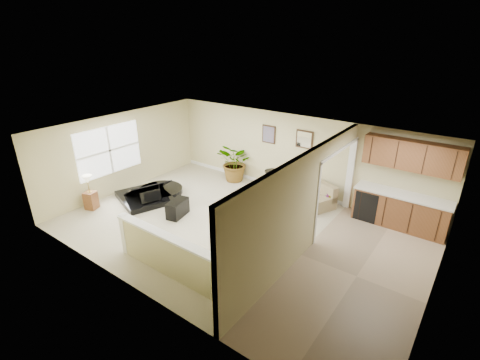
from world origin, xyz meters
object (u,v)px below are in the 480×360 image
Objects in this scene: piano at (146,179)px; accent_table at (272,178)px; loveseat at (309,191)px; palm_plant at (236,163)px; small_plant at (329,203)px; lamp_stand at (90,195)px; piano_bench at (178,208)px.

accent_table is at bearing 62.34° from piano.
palm_plant reaches higher than loveseat.
accent_table reaches higher than small_plant.
palm_plant is 1.37× the size of lamp_stand.
lamp_stand is at bearing -144.09° from small_plant.
piano_bench is 4.33m from small_plant.
palm_plant is (-0.18, 2.96, 0.43)m from piano_bench.
loveseat is 6.41m from lamp_stand.
piano is 4.97m from loveseat.
lamp_stand is at bearing -115.22° from loveseat.
loveseat is (4.15, 2.71, -0.29)m from piano.
loveseat reaches higher than small_plant.
piano reaches higher than lamp_stand.
accent_table is (1.29, 2.92, 0.23)m from piano_bench.
palm_plant is (-2.74, -0.01, 0.32)m from loveseat.
piano_bench is at bearing -86.45° from palm_plant.
accent_table is (2.89, 2.67, -0.17)m from piano.
loveseat reaches higher than accent_table.
lamp_stand reaches higher than piano_bench.
loveseat is 1.27m from accent_table.
piano_bench is at bearing 10.54° from piano.
accent_table is 5.48m from lamp_stand.
piano_bench is 2.99m from palm_plant.
loveseat is 0.72m from small_plant.
small_plant is at bearing -1.57° from accent_table.
lamp_stand reaches higher than small_plant.
piano is 2.14× the size of lamp_stand.
loveseat is at bearing 52.80° from piano.
palm_plant is at bearing -155.26° from loveseat.
loveseat is 4.01× the size of small_plant.
small_plant is (3.25, 2.87, -0.03)m from piano_bench.
piano is at bearing -151.65° from small_plant.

